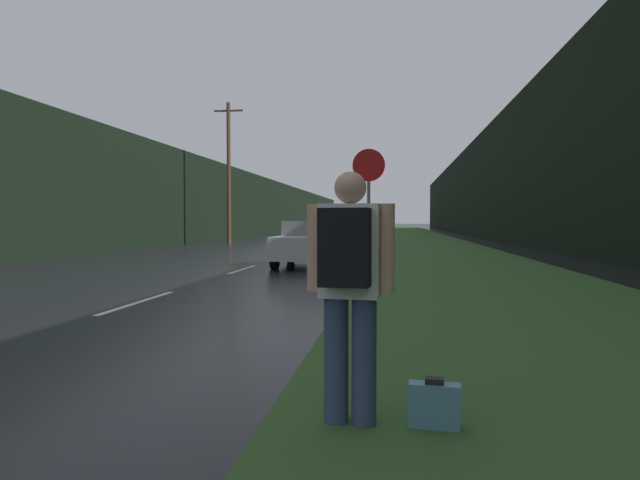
{
  "coord_description": "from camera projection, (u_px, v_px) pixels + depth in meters",
  "views": [
    {
      "loc": [
        4.57,
        -1.18,
        1.46
      ],
      "look_at": [
        2.44,
        14.83,
        0.92
      ],
      "focal_mm": 32.0,
      "sensor_mm": 36.0,
      "label": 1
    }
  ],
  "objects": [
    {
      "name": "grass_verge",
      "position": [
        425.0,
        241.0,
        40.58
      ],
      "size": [
        6.0,
        240.0,
        0.02
      ],
      "primitive_type": "cube",
      "color": "#2D5123",
      "rests_on": "ground_plane"
    },
    {
      "name": "lane_stripe_b",
      "position": [
        139.0,
        302.0,
        10.22
      ],
      "size": [
        0.12,
        3.0,
        0.01
      ],
      "primitive_type": "cube",
      "color": "silver",
      "rests_on": "ground_plane"
    },
    {
      "name": "lane_stripe_c",
      "position": [
        243.0,
        269.0,
        17.16
      ],
      "size": [
        0.12,
        3.0,
        0.01
      ],
      "primitive_type": "cube",
      "color": "silver",
      "rests_on": "ground_plane"
    },
    {
      "name": "lane_stripe_d",
      "position": [
        287.0,
        255.0,
        24.09
      ],
      "size": [
        0.12,
        3.0,
        0.01
      ],
      "primitive_type": "cube",
      "color": "silver",
      "rests_on": "ground_plane"
    },
    {
      "name": "treeline_far_side",
      "position": [
        241.0,
        205.0,
        52.53
      ],
      "size": [
        2.0,
        140.0,
        5.9
      ],
      "primitive_type": "cube",
      "color": "black",
      "rests_on": "ground_plane"
    },
    {
      "name": "treeline_near_side",
      "position": [
        489.0,
        186.0,
        49.54
      ],
      "size": [
        2.0,
        140.0,
        8.92
      ],
      "primitive_type": "cube",
      "color": "black",
      "rests_on": "ground_plane"
    },
    {
      "name": "utility_pole_far",
      "position": [
        229.0,
        172.0,
        34.79
      ],
      "size": [
        1.8,
        0.24,
        8.67
      ],
      "color": "#4C3823",
      "rests_on": "ground_plane"
    },
    {
      "name": "stop_sign",
      "position": [
        369.0,
        203.0,
        12.28
      ],
      "size": [
        0.7,
        0.07,
        3.01
      ],
      "color": "slate",
      "rests_on": "ground_plane"
    },
    {
      "name": "hitchhiker_with_backpack",
      "position": [
        349.0,
        281.0,
        4.0
      ],
      "size": [
        0.63,
        0.46,
        1.81
      ],
      "rotation": [
        0.0,
        0.0,
        -0.1
      ],
      "color": "navy",
      "rests_on": "ground_plane"
    },
    {
      "name": "suitcase",
      "position": [
        434.0,
        406.0,
        3.97
      ],
      "size": [
        0.37,
        0.17,
        0.37
      ],
      "rotation": [
        0.0,
        0.0,
        -0.1
      ],
      "color": "teal",
      "rests_on": "ground_plane"
    },
    {
      "name": "car_passing_near",
      "position": [
        309.0,
        243.0,
        18.35
      ],
      "size": [
        1.91,
        4.21,
        1.46
      ],
      "rotation": [
        0.0,
        0.0,
        3.14
      ],
      "color": "#BCBCBC",
      "rests_on": "ground_plane"
    },
    {
      "name": "car_passing_far",
      "position": [
        346.0,
        234.0,
        31.72
      ],
      "size": [
        1.83,
        4.34,
        1.4
      ],
      "rotation": [
        0.0,
        0.0,
        3.14
      ],
      "color": "#BCBCBC",
      "rests_on": "ground_plane"
    },
    {
      "name": "car_oncoming",
      "position": [
        316.0,
        230.0,
        46.03
      ],
      "size": [
        1.95,
        4.3,
        1.42
      ],
      "color": "#9E9EA3",
      "rests_on": "ground_plane"
    }
  ]
}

